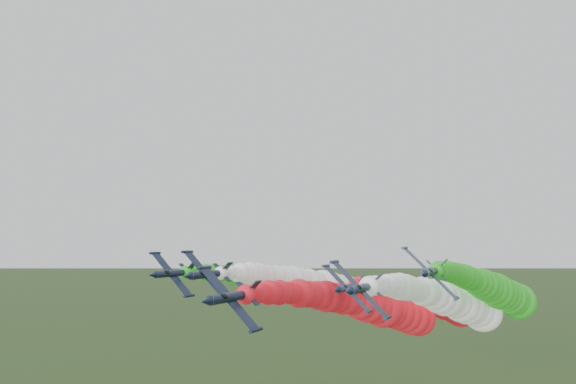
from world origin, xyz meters
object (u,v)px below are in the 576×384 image
(jet_outer_left, at_px, (310,290))
(jet_trail, at_px, (437,301))
(jet_lead, at_px, (380,309))
(jet_inner_right, at_px, (456,303))
(jet_outer_right, at_px, (497,291))
(jet_inner_left, at_px, (345,292))

(jet_outer_left, distance_m, jet_trail, 29.52)
(jet_lead, distance_m, jet_inner_right, 18.38)
(jet_lead, height_order, jet_trail, jet_lead)
(jet_inner_right, bearing_deg, jet_outer_right, 55.49)
(jet_lead, height_order, jet_outer_left, jet_outer_left)
(jet_outer_left, distance_m, jet_outer_right, 41.81)
(jet_outer_right, bearing_deg, jet_inner_right, -124.51)
(jet_inner_left, xyz_separation_m, jet_outer_left, (-10.43, 4.62, -0.17))
(jet_outer_right, bearing_deg, jet_trail, 159.23)
(jet_lead, xyz_separation_m, jet_inner_left, (-12.16, 16.02, 1.30))
(jet_inner_left, distance_m, jet_inner_right, 24.23)
(jet_outer_left, relative_size, jet_outer_right, 1.00)
(jet_lead, distance_m, jet_inner_left, 20.16)
(jet_outer_left, height_order, jet_outer_right, jet_outer_right)
(jet_inner_left, distance_m, jet_outer_left, 11.41)
(jet_outer_left, xyz_separation_m, jet_outer_right, (41.64, 3.63, 0.81))
(jet_lead, height_order, jet_outer_right, jet_outer_right)
(jet_outer_right, bearing_deg, jet_outer_left, -175.02)
(jet_lead, distance_m, jet_trail, 29.94)
(jet_inner_left, distance_m, jet_outer_right, 32.29)
(jet_lead, distance_m, jet_outer_left, 30.63)
(jet_inner_left, height_order, jet_inner_right, jet_inner_left)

